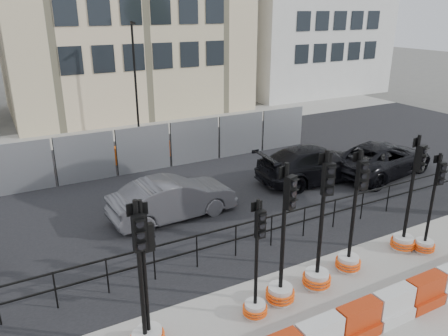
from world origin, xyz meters
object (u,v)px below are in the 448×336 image
traffic_signal_d (282,272)px  car_c (316,164)px  traffic_signal_a (148,319)px  traffic_signal_h (427,233)px

traffic_signal_d → car_c: bearing=28.9°
traffic_signal_a → traffic_signal_d: 3.25m
traffic_signal_a → traffic_signal_h: (8.21, -0.22, -0.07)m
traffic_signal_a → traffic_signal_h: 8.22m
traffic_signal_h → traffic_signal_a: bearing=-170.6°
traffic_signal_a → traffic_signal_h: bearing=14.7°
traffic_signal_d → traffic_signal_a: bearing=162.1°
traffic_signal_a → car_c: (9.06, 5.65, 0.04)m
car_c → traffic_signal_a: bearing=125.9°
traffic_signal_d → car_c: traffic_signal_d is taller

